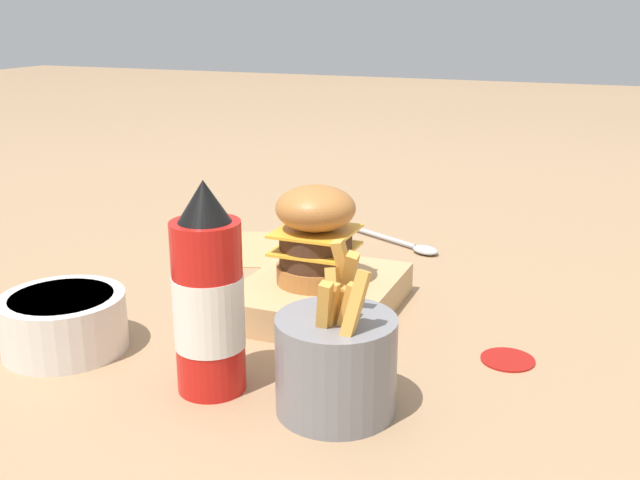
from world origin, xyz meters
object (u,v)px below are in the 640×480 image
object	(u,v)px
serving_board	(320,296)
spoon	(412,246)
ketchup_bottle	(208,300)
burger	(316,234)
side_bowl	(64,321)
fries_basket	(336,361)

from	to	relation	value
serving_board	spoon	distance (m)	0.27
serving_board	ketchup_bottle	world-z (taller)	ketchup_bottle
burger	ketchup_bottle	bearing A→B (deg)	-5.47
ketchup_bottle	spoon	xyz separation A→B (m)	(-0.48, 0.06, -0.08)
ketchup_bottle	side_bowl	distance (m)	0.19
side_bowl	ketchup_bottle	bearing A→B (deg)	85.01
serving_board	spoon	size ratio (longest dim) A/B	1.33
burger	fries_basket	world-z (taller)	same
ketchup_bottle	side_bowl	world-z (taller)	ketchup_bottle
burger	fries_basket	distance (m)	0.23
burger	ketchup_bottle	size ratio (longest dim) A/B	0.57
ketchup_bottle	fries_basket	bearing A→B (deg)	93.05
side_bowl	spoon	world-z (taller)	side_bowl
spoon	fries_basket	bearing A→B (deg)	-55.95
ketchup_bottle	spoon	distance (m)	0.49
ketchup_bottle	burger	bearing A→B (deg)	174.53
spoon	burger	bearing A→B (deg)	-72.18
fries_basket	side_bowl	world-z (taller)	fries_basket
serving_board	burger	world-z (taller)	burger
ketchup_bottle	spoon	size ratio (longest dim) A/B	1.29
fries_basket	spoon	world-z (taller)	fries_basket
fries_basket	side_bowl	bearing A→B (deg)	-91.79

